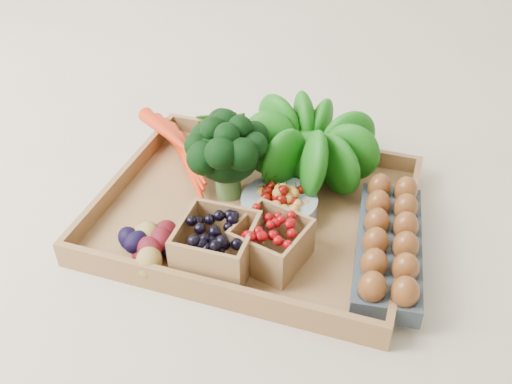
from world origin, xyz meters
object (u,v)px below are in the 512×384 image
(egg_carton, at_px, (388,248))
(tray, at_px, (256,214))
(cherry_bowl, at_px, (279,206))
(broccoli, at_px, (228,168))

(egg_carton, bearing_deg, tray, 164.33)
(tray, xyz_separation_m, cherry_bowl, (0.04, 0.01, 0.03))
(cherry_bowl, bearing_deg, egg_carton, -13.07)
(broccoli, xyz_separation_m, cherry_bowl, (0.11, -0.03, -0.04))
(cherry_bowl, xyz_separation_m, egg_carton, (0.20, -0.05, -0.00))
(cherry_bowl, bearing_deg, broccoli, 166.63)
(cherry_bowl, bearing_deg, tray, -170.79)
(cherry_bowl, height_order, egg_carton, cherry_bowl)
(tray, xyz_separation_m, broccoli, (-0.07, 0.03, 0.07))
(tray, height_order, cherry_bowl, cherry_bowl)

